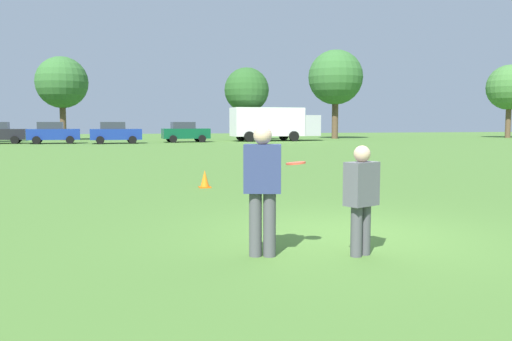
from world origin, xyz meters
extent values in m
plane|color=#47702D|center=(0.00, 0.00, 0.00)|extent=(154.17, 154.17, 0.00)
cylinder|color=#4C4C51|center=(-1.76, -0.93, 0.43)|extent=(0.17, 0.17, 0.86)
cylinder|color=#4C4C51|center=(-1.58, -0.99, 0.43)|extent=(0.17, 0.17, 0.86)
cube|color=navy|center=(-1.67, -0.96, 1.18)|extent=(0.55, 0.41, 0.64)
sphere|color=#D8AD8C|center=(-1.67, -0.96, 1.61)|extent=(0.24, 0.24, 0.24)
cylinder|color=#4C4C51|center=(-0.31, -1.20, 0.34)|extent=(0.15, 0.15, 0.68)
cylinder|color=#4C4C51|center=(-0.46, -1.27, 0.34)|extent=(0.15, 0.15, 0.68)
cube|color=#595960|center=(-0.38, -1.24, 0.97)|extent=(0.51, 0.42, 0.58)
sphere|color=#D8AD8C|center=(-0.38, -1.24, 1.37)|extent=(0.22, 0.22, 0.22)
cylinder|color=#E54C33|center=(-1.20, -0.91, 1.23)|extent=(0.27, 0.27, 0.06)
cube|color=#D8590C|center=(-1.35, 6.57, 0.01)|extent=(0.32, 0.32, 0.03)
cone|color=orange|center=(-1.35, 6.57, 0.26)|extent=(0.24, 0.24, 0.45)
cylinder|color=black|center=(-12.61, 41.60, 0.33)|extent=(0.67, 0.27, 0.66)
cylinder|color=black|center=(-12.47, 39.61, 0.33)|extent=(0.67, 0.27, 0.66)
cube|color=navy|center=(-9.37, 39.52, 0.78)|extent=(4.32, 2.09, 0.90)
cube|color=#2D333D|center=(-9.62, 39.50, 1.50)|extent=(2.11, 1.78, 0.64)
cylinder|color=black|center=(-8.14, 40.60, 0.33)|extent=(0.67, 0.27, 0.66)
cylinder|color=black|center=(-8.00, 38.61, 0.33)|extent=(0.67, 0.27, 0.66)
cylinder|color=black|center=(-10.74, 40.42, 0.33)|extent=(0.67, 0.27, 0.66)
cylinder|color=black|center=(-10.60, 38.43, 0.33)|extent=(0.67, 0.27, 0.66)
cube|color=navy|center=(-4.29, 38.35, 0.78)|extent=(4.32, 2.09, 0.90)
cube|color=#2D333D|center=(-4.54, 38.33, 1.50)|extent=(2.11, 1.78, 0.64)
cylinder|color=black|center=(-3.06, 39.44, 0.33)|extent=(0.67, 0.27, 0.66)
cylinder|color=black|center=(-2.92, 37.45, 0.33)|extent=(0.67, 0.27, 0.66)
cylinder|color=black|center=(-5.66, 39.26, 0.33)|extent=(0.67, 0.27, 0.66)
cylinder|color=black|center=(-5.52, 37.26, 0.33)|extent=(0.67, 0.27, 0.66)
cube|color=#0C4C2D|center=(1.80, 40.04, 0.78)|extent=(4.32, 2.09, 0.90)
cube|color=#2D333D|center=(1.55, 40.02, 1.50)|extent=(2.11, 1.78, 0.64)
cylinder|color=black|center=(3.02, 41.13, 0.33)|extent=(0.67, 0.27, 0.66)
cylinder|color=black|center=(3.16, 39.14, 0.33)|extent=(0.67, 0.27, 0.66)
cylinder|color=black|center=(0.43, 40.95, 0.33)|extent=(0.67, 0.27, 0.66)
cylinder|color=black|center=(0.57, 38.95, 0.33)|extent=(0.67, 0.27, 0.66)
cube|color=white|center=(9.68, 40.99, 1.83)|extent=(6.96, 2.97, 2.70)
cube|color=#B2B2B7|center=(13.87, 41.28, 1.48)|extent=(1.96, 2.42, 2.00)
cylinder|color=black|center=(11.79, 42.51, 0.48)|extent=(0.98, 0.35, 0.96)
cylinder|color=black|center=(11.98, 39.78, 0.48)|extent=(0.98, 0.35, 0.96)
cylinder|color=black|center=(7.38, 42.20, 0.48)|extent=(0.98, 0.35, 0.96)
cylinder|color=black|center=(7.57, 39.47, 0.48)|extent=(0.98, 0.35, 0.96)
cylinder|color=brown|center=(-9.56, 48.26, 1.79)|extent=(0.60, 0.60, 3.58)
sphere|color=#33662D|center=(-9.56, 48.26, 5.76)|extent=(5.12, 5.12, 5.12)
cylinder|color=brown|center=(8.42, 44.31, 1.57)|extent=(0.52, 0.52, 3.14)
sphere|color=#285623|center=(8.42, 44.31, 5.04)|extent=(4.48, 4.48, 4.48)
cylinder|color=brown|center=(18.96, 46.72, 2.09)|extent=(0.70, 0.70, 4.18)
sphere|color=#33662D|center=(18.96, 46.72, 6.71)|extent=(5.97, 5.97, 5.97)
cylinder|color=brown|center=(39.52, 44.55, 1.81)|extent=(0.60, 0.60, 3.62)
sphere|color=#3D7033|center=(39.52, 44.55, 5.81)|extent=(5.17, 5.17, 5.17)
camera|label=1|loc=(-3.40, -7.61, 1.78)|focal=36.83mm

